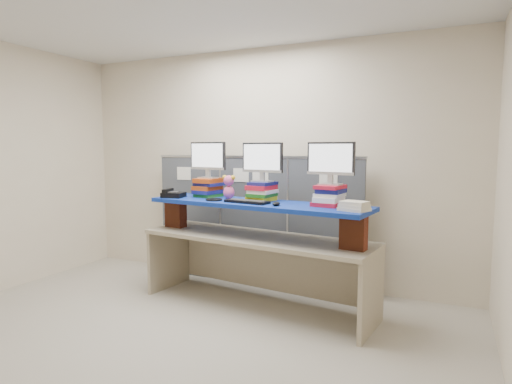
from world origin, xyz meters
The scene contains 18 objects.
room centered at (0.00, 0.00, 1.40)m, with size 5.00×4.00×2.80m.
cubicle_partition centered at (0.00, 1.78, 0.77)m, with size 2.60×0.06×1.53m.
desk centered at (0.33, 1.12, 0.59)m, with size 2.48×1.00×0.73m.
brick_pier_left centered at (-0.69, 1.20, 0.89)m, with size 0.22×0.12×0.30m, color brown.
brick_pier_right centered at (1.35, 0.94, 0.89)m, with size 0.22×0.12×0.30m, color brown.
blue_board centered at (0.33, 1.12, 1.06)m, with size 2.31×0.58×0.04m, color navy.
book_stack_left centered at (-0.34, 1.32, 1.19)m, with size 0.29×0.33×0.21m.
book_stack_center centered at (0.35, 1.23, 1.18)m, with size 0.28×0.32×0.19m.
book_stack_right centered at (1.08, 1.15, 1.17)m, with size 0.29×0.33×0.20m.
monitor_left centered at (-0.34, 1.32, 1.51)m, with size 0.46×0.15×0.40m.
monitor_center centered at (0.35, 1.24, 1.50)m, with size 0.46×0.15×0.40m.
monitor_right centered at (1.08, 1.15, 1.50)m, with size 0.46×0.15×0.40m.
keyboard centered at (0.29, 1.01, 1.09)m, with size 0.47×0.22×0.03m.
mouse centered at (0.62, 0.94, 1.10)m, with size 0.07×0.12×0.04m, color black.
desk_phone centered at (-0.66, 1.10, 1.12)m, with size 0.26×0.24×0.09m.
headset centered at (-0.11, 1.05, 1.09)m, with size 0.17×0.17×0.02m, color black.
plush_toy centered at (-0.03, 1.23, 1.21)m, with size 0.15×0.11×0.25m.
binder_stack centered at (1.35, 0.92, 1.12)m, with size 0.28×0.24×0.08m.
Camera 1 is at (2.10, -2.74, 1.61)m, focal length 30.00 mm.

